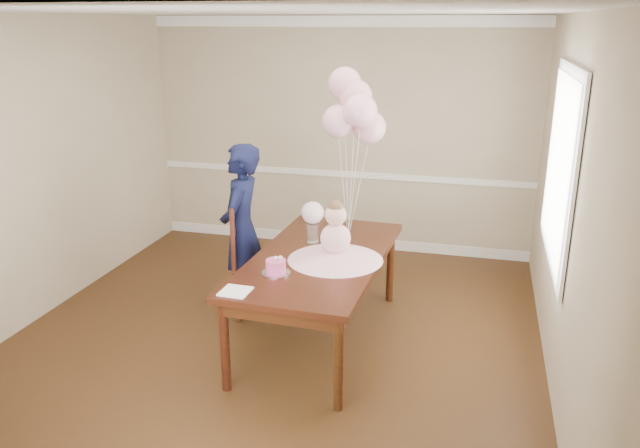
{
  "coord_description": "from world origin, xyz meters",
  "views": [
    {
      "loc": [
        1.61,
        -4.57,
        2.64
      ],
      "look_at": [
        0.38,
        0.13,
        1.05
      ],
      "focal_mm": 35.0,
      "sensor_mm": 36.0,
      "label": 1
    }
  ],
  "objects_px": {
    "dining_table_top": "(319,258)",
    "birthday_cake": "(276,266)",
    "dining_chair_seat": "(259,265)",
    "woman": "(241,230)"
  },
  "relations": [
    {
      "from": "dining_table_top",
      "to": "birthday_cake",
      "type": "xyz_separation_m",
      "value": [
        -0.23,
        -0.46,
        0.09
      ]
    },
    {
      "from": "dining_table_top",
      "to": "dining_chair_seat",
      "type": "bearing_deg",
      "value": 154.11
    },
    {
      "from": "dining_table_top",
      "to": "birthday_cake",
      "type": "bearing_deg",
      "value": -113.96
    },
    {
      "from": "dining_table_top",
      "to": "dining_chair_seat",
      "type": "height_order",
      "value": "dining_table_top"
    },
    {
      "from": "woman",
      "to": "dining_chair_seat",
      "type": "bearing_deg",
      "value": 78.54
    },
    {
      "from": "dining_chair_seat",
      "to": "dining_table_top",
      "type": "bearing_deg",
      "value": -46.16
    },
    {
      "from": "dining_table_top",
      "to": "woman",
      "type": "relative_size",
      "value": 1.29
    },
    {
      "from": "birthday_cake",
      "to": "dining_chair_seat",
      "type": "distance_m",
      "value": 1.0
    },
    {
      "from": "dining_chair_seat",
      "to": "woman",
      "type": "distance_m",
      "value": 0.37
    },
    {
      "from": "dining_chair_seat",
      "to": "woman",
      "type": "relative_size",
      "value": 0.29
    }
  ]
}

